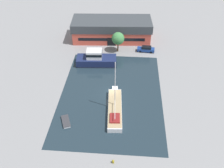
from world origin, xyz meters
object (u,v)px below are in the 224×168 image
Objects in this scene: warehouse_building at (112,29)px; quay_tree_near_building at (118,39)px; motor_cruiser at (96,59)px; small_dinghy at (66,121)px; parked_car at (146,49)px; sailboat_moored at (115,109)px.

warehouse_building is 4.12× the size of quay_tree_near_building.
warehouse_building is 14.44m from motor_cruiser.
parked_car is at bearing -142.22° from small_dinghy.
quay_tree_near_building is 1.17× the size of parked_car.
small_dinghy is (-3.35, -20.94, -1.22)m from motor_cruiser.
small_dinghy is at bearing -161.06° from sailboat_moored.
motor_cruiser is 21.24m from small_dinghy.
parked_car is 32.57m from small_dinghy.
small_dinghy is (-6.36, -34.98, -2.79)m from warehouse_building.
quay_tree_near_building is at bearing 97.73° from parked_car.
small_dinghy is (-16.47, -28.09, -0.56)m from parked_car.
small_dinghy is at bearing 167.22° from motor_cruiser.
sailboat_moored is 1.22× the size of motor_cruiser.
quay_tree_near_building is 8.46m from parked_car.
warehouse_building is at bearing 91.92° from sailboat_moored.
motor_cruiser is (-3.01, -14.04, -1.57)m from warehouse_building.
sailboat_moored is 3.57× the size of small_dinghy.
motor_cruiser is 2.93× the size of small_dinghy.
quay_tree_near_building is (2.29, -7.36, 0.96)m from warehouse_building.
sailboat_moored is at bearing -179.26° from small_dinghy.
parked_car is 25.21m from sailboat_moored.
small_dinghy is at bearing -103.79° from warehouse_building.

